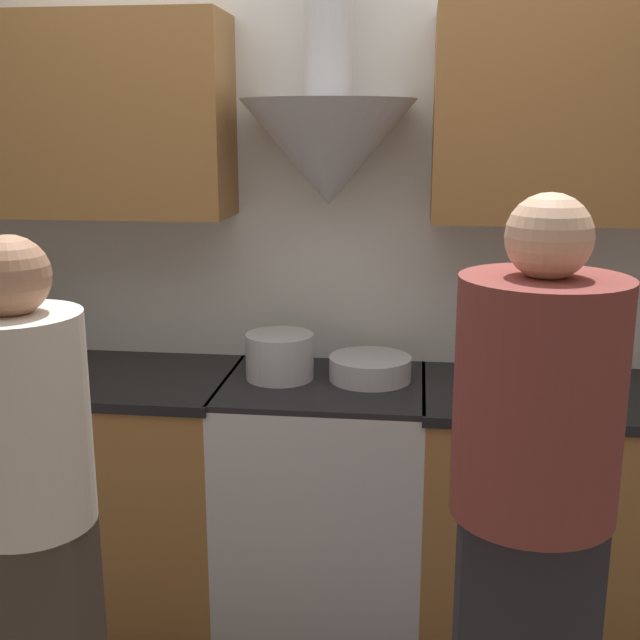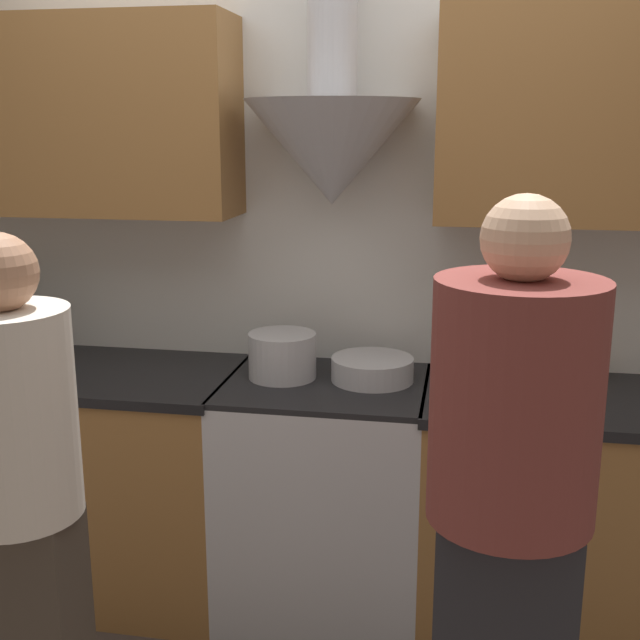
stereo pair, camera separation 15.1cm
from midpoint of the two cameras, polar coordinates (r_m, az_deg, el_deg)
wall_back at (r=2.98m, az=1.17°, el=7.85°), size 8.40×0.61×2.60m
counter_left at (r=3.32m, az=-17.27°, el=-10.54°), size 1.47×0.62×0.89m
counter_right at (r=3.01m, az=18.39°, el=-13.22°), size 1.00×0.62×0.89m
stove_range at (r=3.00m, az=1.83°, el=-12.49°), size 0.71×0.60×0.89m
wine_bottle_6 at (r=3.16m, az=-19.53°, el=-0.94°), size 0.07×0.07×0.32m
stock_pot at (r=2.86m, az=-1.19°, el=-2.55°), size 0.24×0.24×0.16m
mixing_bowl at (r=2.85m, az=5.26°, el=-3.51°), size 0.29×0.29×0.08m
orange_fruit at (r=3.05m, az=20.46°, el=-3.24°), size 0.08×0.08×0.08m
person_foreground_left at (r=2.18m, az=-18.72°, el=-12.26°), size 0.32×0.32×1.53m
person_foreground_right at (r=1.90m, az=15.48°, el=-14.16°), size 0.36×0.36×1.64m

